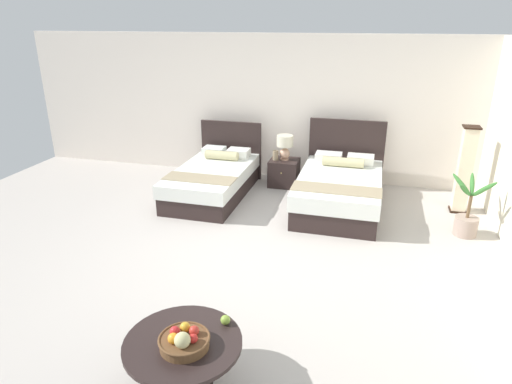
# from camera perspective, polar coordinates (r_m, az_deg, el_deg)

# --- Properties ---
(ground_plane) EXTENTS (10.23, 9.99, 0.02)m
(ground_plane) POSITION_cam_1_polar(r_m,az_deg,el_deg) (5.65, -1.91, -8.33)
(ground_plane) COLOR #BAB2AA
(wall_back) EXTENTS (10.23, 0.12, 2.56)m
(wall_back) POSITION_cam_1_polar(r_m,az_deg,el_deg) (8.16, 4.44, 10.63)
(wall_back) COLOR silver
(wall_back) RESTS_ON ground
(bed_near_window) EXTENTS (1.14, 2.09, 1.05)m
(bed_near_window) POSITION_cam_1_polar(r_m,az_deg,el_deg) (7.50, -5.40, 1.71)
(bed_near_window) COLOR black
(bed_near_window) RESTS_ON ground
(bed_near_corner) EXTENTS (1.29, 2.08, 1.19)m
(bed_near_corner) POSITION_cam_1_polar(r_m,az_deg,el_deg) (7.08, 10.63, 0.45)
(bed_near_corner) COLOR black
(bed_near_corner) RESTS_ON ground
(nightstand) EXTENTS (0.50, 0.50, 0.47)m
(nightstand) POSITION_cam_1_polar(r_m,az_deg,el_deg) (7.92, 3.60, 2.50)
(nightstand) COLOR black
(nightstand) RESTS_ON ground
(table_lamp) EXTENTS (0.28, 0.28, 0.43)m
(table_lamp) POSITION_cam_1_polar(r_m,az_deg,el_deg) (7.79, 3.72, 6.06)
(table_lamp) COLOR tan
(table_lamp) RESTS_ON nightstand
(vase) EXTENTS (0.10, 0.10, 0.17)m
(vase) POSITION_cam_1_polar(r_m,az_deg,el_deg) (7.81, 2.51, 4.72)
(vase) COLOR #8E7A5E
(vase) RESTS_ON nightstand
(coffee_table) EXTENTS (0.93, 0.93, 0.44)m
(coffee_table) POSITION_cam_1_polar(r_m,az_deg,el_deg) (3.75, -9.27, -19.40)
(coffee_table) COLOR black
(coffee_table) RESTS_ON ground
(fruit_bowl) EXTENTS (0.40, 0.40, 0.19)m
(fruit_bowl) POSITION_cam_1_polar(r_m,az_deg,el_deg) (3.60, -9.19, -18.22)
(fruit_bowl) COLOR brown
(fruit_bowl) RESTS_ON coffee_table
(loose_apple) EXTENTS (0.08, 0.08, 0.08)m
(loose_apple) POSITION_cam_1_polar(r_m,az_deg,el_deg) (3.80, -3.93, -16.01)
(loose_apple) COLOR #88AB3D
(loose_apple) RESTS_ON coffee_table
(floor_lamp_corner) EXTENTS (0.24, 0.24, 1.33)m
(floor_lamp_corner) POSITION_cam_1_polar(r_m,az_deg,el_deg) (7.37, 25.10, 2.55)
(floor_lamp_corner) COLOR black
(floor_lamp_corner) RESTS_ON ground
(potted_palm) EXTENTS (0.59, 0.61, 0.85)m
(potted_palm) POSITION_cam_1_polar(r_m,az_deg,el_deg) (6.71, 25.39, -3.04)
(potted_palm) COLOR tan
(potted_palm) RESTS_ON ground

